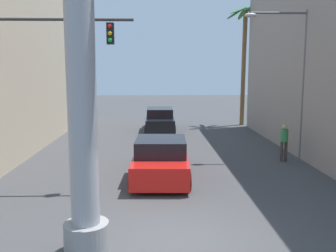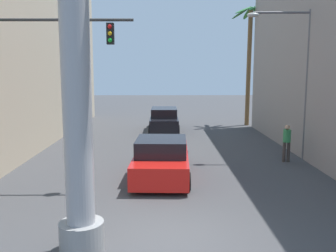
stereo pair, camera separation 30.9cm
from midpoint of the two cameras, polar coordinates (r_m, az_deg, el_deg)
ground_plane at (r=19.08m, az=-1.05°, el=-3.92°), size 88.12×88.12×0.00m
street_lamp at (r=18.00m, az=18.20°, el=8.28°), size 2.91×0.28×6.76m
traffic_light_mast at (r=13.58m, az=-21.23°, el=8.14°), size 5.26×0.32×5.86m
car_lead at (r=14.50m, az=-1.68°, el=-5.05°), size 2.28×5.12×1.56m
car_far at (r=25.61m, az=-1.60°, el=0.93°), size 1.99×4.72×1.56m
palm_tree_far_right at (r=28.61m, az=11.32°, el=11.61°), size 3.05×3.22×8.73m
pedestrian_mid_right at (r=17.66m, az=16.79°, el=-2.02°), size 0.34×0.34×1.69m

